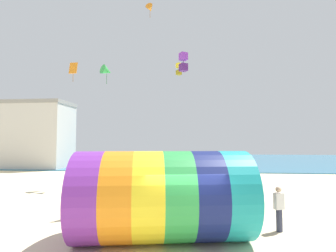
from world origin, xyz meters
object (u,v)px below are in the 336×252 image
(kite_purple_box, at_px, (183,62))
(kite_orange_delta, at_px, (150,8))
(kite_handler, at_px, (279,208))
(kite_green_delta, at_px, (107,71))
(kite_orange_diamond, at_px, (73,68))
(giant_inflatable_tube, at_px, (163,196))
(kite_yellow_box, at_px, (179,69))

(kite_purple_box, relative_size, kite_orange_delta, 1.11)
(kite_handler, xyz_separation_m, kite_green_delta, (-10.46, 9.82, 8.44))
(kite_purple_box, bearing_deg, kite_orange_diamond, -170.37)
(giant_inflatable_tube, relative_size, kite_purple_box, 4.58)
(kite_handler, height_order, kite_orange_diamond, kite_orange_diamond)
(kite_yellow_box, bearing_deg, kite_orange_diamond, -130.44)
(kite_orange_diamond, relative_size, kite_orange_delta, 1.09)
(kite_orange_diamond, distance_m, kite_green_delta, 3.47)
(giant_inflatable_tube, relative_size, kite_handler, 3.77)
(kite_orange_diamond, height_order, kite_green_delta, kite_green_delta)
(kite_orange_diamond, height_order, kite_purple_box, kite_purple_box)
(giant_inflatable_tube, bearing_deg, kite_orange_diamond, 132.38)
(kite_green_delta, distance_m, kite_yellow_box, 7.80)
(kite_orange_diamond, xyz_separation_m, kite_yellow_box, (7.05, 8.27, 2.06))
(kite_handler, height_order, kite_green_delta, kite_green_delta)
(kite_orange_delta, bearing_deg, giant_inflatable_tube, -78.16)
(kite_orange_diamond, bearing_deg, kite_purple_box, 9.63)
(giant_inflatable_tube, height_order, kite_orange_delta, kite_orange_delta)
(giant_inflatable_tube, height_order, kite_green_delta, kite_green_delta)
(giant_inflatable_tube, xyz_separation_m, kite_green_delta, (-6.02, 11.23, 7.75))
(kite_orange_delta, bearing_deg, kite_handler, -58.19)
(kite_handler, bearing_deg, kite_purple_box, 116.88)
(kite_purple_box, bearing_deg, kite_orange_delta, 131.32)
(kite_orange_diamond, bearing_deg, kite_green_delta, 66.09)
(kite_purple_box, relative_size, kite_yellow_box, 1.14)
(kite_purple_box, distance_m, kite_yellow_box, 7.14)
(giant_inflatable_tube, height_order, kite_yellow_box, kite_yellow_box)
(giant_inflatable_tube, distance_m, kite_orange_diamond, 13.10)
(giant_inflatable_tube, height_order, kite_handler, giant_inflatable_tube)
(giant_inflatable_tube, bearing_deg, kite_handler, 17.69)
(kite_green_delta, relative_size, kite_yellow_box, 1.26)
(kite_purple_box, bearing_deg, kite_green_delta, 164.29)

